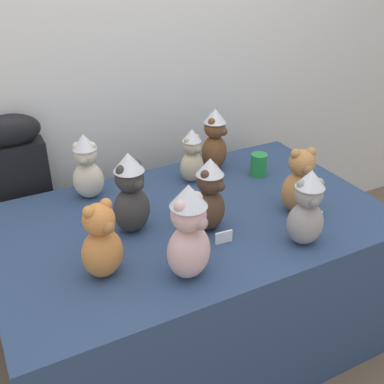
{
  "coord_description": "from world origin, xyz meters",
  "views": [
    {
      "loc": [
        -0.76,
        -1.22,
        1.75
      ],
      "look_at": [
        0.0,
        0.25,
        0.83
      ],
      "focal_mm": 43.66,
      "sensor_mm": 36.0,
      "label": 1
    }
  ],
  "objects": [
    {
      "name": "teddy_bear_ash",
      "position": [
        0.29,
        -0.11,
        0.86
      ],
      "size": [
        0.17,
        0.15,
        0.31
      ],
      "rotation": [
        0.0,
        0.0,
        -0.27
      ],
      "color": "gray",
      "rests_on": "display_table"
    },
    {
      "name": "teddy_bear_charcoal",
      "position": [
        -0.25,
        0.27,
        0.87
      ],
      "size": [
        0.19,
        0.17,
        0.34
      ],
      "rotation": [
        0.0,
        0.0,
        0.32
      ],
      "color": "#383533",
      "rests_on": "display_table"
    },
    {
      "name": "teddy_bear_chestnut",
      "position": [
        0.31,
        0.61,
        0.86
      ],
      "size": [
        0.18,
        0.18,
        0.31
      ],
      "rotation": [
        0.0,
        0.0,
        0.6
      ],
      "color": "brown",
      "rests_on": "display_table"
    },
    {
      "name": "wall_back",
      "position": [
        0.0,
        1.0,
        1.3
      ],
      "size": [
        7.0,
        0.08,
        2.6
      ],
      "primitive_type": "cube",
      "color": "silver",
      "rests_on": "ground_plane"
    },
    {
      "name": "party_cup_green",
      "position": [
        0.47,
        0.45,
        0.77
      ],
      "size": [
        0.08,
        0.08,
        0.11
      ],
      "primitive_type": "cylinder",
      "color": "#238C3D",
      "rests_on": "display_table"
    },
    {
      "name": "name_card_front_left",
      "position": [
        0.42,
        -0.03,
        0.74
      ],
      "size": [
        0.07,
        0.02,
        0.05
      ],
      "primitive_type": "cube",
      "rotation": [
        0.0,
        0.0,
        0.14
      ],
      "color": "white",
      "rests_on": "display_table"
    },
    {
      "name": "display_table",
      "position": [
        0.0,
        0.25,
        0.36
      ],
      "size": [
        1.61,
        1.0,
        0.71
      ],
      "primitive_type": "cube",
      "color": "navy",
      "rests_on": "ground_plane"
    },
    {
      "name": "name_card_front_middle",
      "position": [
        0.02,
        0.03,
        0.74
      ],
      "size": [
        0.07,
        0.01,
        0.05
      ],
      "primitive_type": "cube",
      "rotation": [
        0.0,
        0.0,
        -0.08
      ],
      "color": "white",
      "rests_on": "display_table"
    },
    {
      "name": "ground_plane",
      "position": [
        0.0,
        0.0,
        0.0
      ],
      "size": [
        10.0,
        10.0,
        0.0
      ],
      "primitive_type": "plane",
      "color": "brown"
    },
    {
      "name": "teddy_bear_cocoa",
      "position": [
        0.02,
        0.15,
        0.86
      ],
      "size": [
        0.18,
        0.17,
        0.31
      ],
      "rotation": [
        0.0,
        0.0,
        0.51
      ],
      "color": "#4C3323",
      "rests_on": "display_table"
    },
    {
      "name": "teddy_bear_ginger",
      "position": [
        -0.44,
        0.06,
        0.84
      ],
      "size": [
        0.18,
        0.17,
        0.29
      ],
      "rotation": [
        0.0,
        0.0,
        0.34
      ],
      "color": "#D17F3D",
      "rests_on": "display_table"
    },
    {
      "name": "teddy_bear_cream",
      "position": [
        -0.33,
        0.61,
        0.86
      ],
      "size": [
        0.17,
        0.16,
        0.3
      ],
      "rotation": [
        0.0,
        0.0,
        -0.46
      ],
      "color": "beige",
      "rests_on": "display_table"
    },
    {
      "name": "teddy_bear_caramel",
      "position": [
        0.42,
        0.09,
        0.85
      ],
      "size": [
        0.17,
        0.15,
        0.29
      ],
      "rotation": [
        0.0,
        0.0,
        -0.2
      ],
      "color": "#B27A42",
      "rests_on": "display_table"
    },
    {
      "name": "teddy_bear_sand",
      "position": [
        0.15,
        0.54,
        0.84
      ],
      "size": [
        0.14,
        0.13,
        0.26
      ],
      "rotation": [
        0.0,
        0.0,
        0.27
      ],
      "color": "#CCB78E",
      "rests_on": "display_table"
    },
    {
      "name": "instrument_case",
      "position": [
        -0.59,
        0.88,
        0.53
      ],
      "size": [
        0.28,
        0.12,
        1.06
      ],
      "rotation": [
        0.0,
        0.0,
        -0.01
      ],
      "color": "black",
      "rests_on": "ground_plane"
    },
    {
      "name": "teddy_bear_blush",
      "position": [
        -0.18,
        -0.08,
        0.88
      ],
      "size": [
        0.2,
        0.19,
        0.36
      ],
      "rotation": [
        0.0,
        0.0,
        0.37
      ],
      "color": "beige",
      "rests_on": "display_table"
    }
  ]
}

